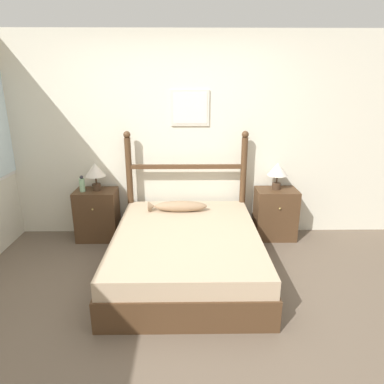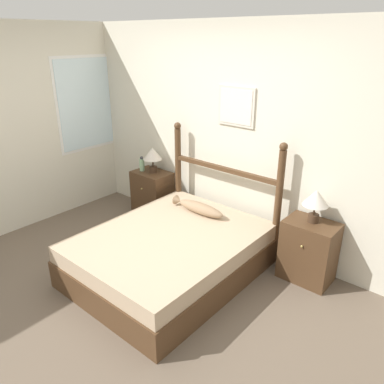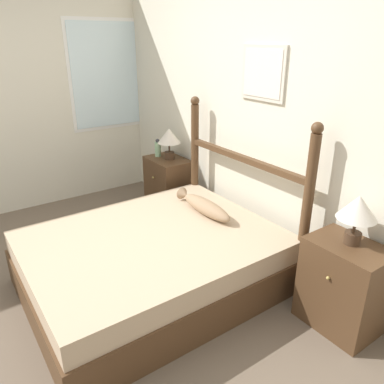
{
  "view_description": "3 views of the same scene",
  "coord_description": "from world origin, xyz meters",
  "px_view_note": "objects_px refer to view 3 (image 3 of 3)",
  "views": [
    {
      "loc": [
        0.14,
        -2.62,
        1.96
      ],
      "look_at": [
        0.19,
        1.07,
        0.76
      ],
      "focal_mm": 32.0,
      "sensor_mm": 36.0,
      "label": 1
    },
    {
      "loc": [
        2.5,
        -1.81,
        2.38
      ],
      "look_at": [
        0.03,
        1.1,
        0.77
      ],
      "focal_mm": 35.0,
      "sensor_mm": 36.0,
      "label": 2
    },
    {
      "loc": [
        2.42,
        -0.59,
        1.92
      ],
      "look_at": [
        0.12,
        1.02,
        0.75
      ],
      "focal_mm": 35.0,
      "sensor_mm": 36.0,
      "label": 3
    }
  ],
  "objects_px": {
    "nightstand_right": "(342,286)",
    "bed": "(153,261)",
    "nightstand_left": "(168,186)",
    "fish_pillow": "(204,206)",
    "table_lamp_right": "(358,210)",
    "bottle": "(158,148)",
    "table_lamp_left": "(169,138)"
  },
  "relations": [
    {
      "from": "nightstand_right",
      "to": "bed",
      "type": "bearing_deg",
      "value": -143.34
    },
    {
      "from": "nightstand_left",
      "to": "nightstand_right",
      "type": "distance_m",
      "value": 2.3
    },
    {
      "from": "fish_pillow",
      "to": "table_lamp_right",
      "type": "bearing_deg",
      "value": 13.23
    },
    {
      "from": "nightstand_right",
      "to": "bottle",
      "type": "distance_m",
      "value": 2.48
    },
    {
      "from": "table_lamp_right",
      "to": "bottle",
      "type": "relative_size",
      "value": 1.68
    },
    {
      "from": "table_lamp_left",
      "to": "fish_pillow",
      "type": "height_order",
      "value": "table_lamp_left"
    },
    {
      "from": "nightstand_left",
      "to": "table_lamp_right",
      "type": "bearing_deg",
      "value": 0.61
    },
    {
      "from": "table_lamp_right",
      "to": "fish_pillow",
      "type": "bearing_deg",
      "value": -166.77
    },
    {
      "from": "table_lamp_left",
      "to": "bottle",
      "type": "bearing_deg",
      "value": -161.53
    },
    {
      "from": "nightstand_left",
      "to": "bottle",
      "type": "xyz_separation_m",
      "value": [
        -0.15,
        -0.04,
        0.42
      ]
    },
    {
      "from": "nightstand_right",
      "to": "bottle",
      "type": "bearing_deg",
      "value": -179.11
    },
    {
      "from": "bottle",
      "to": "nightstand_right",
      "type": "bearing_deg",
      "value": 0.89
    },
    {
      "from": "nightstand_right",
      "to": "fish_pillow",
      "type": "distance_m",
      "value": 1.29
    },
    {
      "from": "fish_pillow",
      "to": "nightstand_left",
      "type": "bearing_deg",
      "value": 165.72
    },
    {
      "from": "table_lamp_left",
      "to": "fish_pillow",
      "type": "bearing_deg",
      "value": -15.34
    },
    {
      "from": "nightstand_right",
      "to": "table_lamp_right",
      "type": "relative_size",
      "value": 1.9
    },
    {
      "from": "bed",
      "to": "table_lamp_left",
      "type": "distance_m",
      "value": 1.58
    },
    {
      "from": "table_lamp_right",
      "to": "bottle",
      "type": "bearing_deg",
      "value": -178.53
    },
    {
      "from": "nightstand_left",
      "to": "table_lamp_left",
      "type": "height_order",
      "value": "table_lamp_left"
    },
    {
      "from": "bottle",
      "to": "bed",
      "type": "bearing_deg",
      "value": -32.27
    },
    {
      "from": "table_lamp_right",
      "to": "bottle",
      "type": "distance_m",
      "value": 2.44
    },
    {
      "from": "bed",
      "to": "bottle",
      "type": "relative_size",
      "value": 9.47
    },
    {
      "from": "table_lamp_right",
      "to": "bed",
      "type": "bearing_deg",
      "value": -142.39
    },
    {
      "from": "fish_pillow",
      "to": "bed",
      "type": "bearing_deg",
      "value": -80.46
    },
    {
      "from": "table_lamp_right",
      "to": "bottle",
      "type": "height_order",
      "value": "table_lamp_right"
    },
    {
      "from": "bed",
      "to": "nightstand_left",
      "type": "bearing_deg",
      "value": 143.34
    },
    {
      "from": "nightstand_right",
      "to": "table_lamp_right",
      "type": "distance_m",
      "value": 0.57
    },
    {
      "from": "nightstand_left",
      "to": "table_lamp_left",
      "type": "distance_m",
      "value": 0.57
    },
    {
      "from": "nightstand_right",
      "to": "fish_pillow",
      "type": "xyz_separation_m",
      "value": [
        -1.25,
        -0.27,
        0.21
      ]
    },
    {
      "from": "nightstand_right",
      "to": "nightstand_left",
      "type": "bearing_deg",
      "value": 180.0
    },
    {
      "from": "nightstand_left",
      "to": "table_lamp_left",
      "type": "xyz_separation_m",
      "value": [
        0.02,
        0.02,
        0.57
      ]
    },
    {
      "from": "table_lamp_left",
      "to": "fish_pillow",
      "type": "distance_m",
      "value": 1.13
    }
  ]
}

